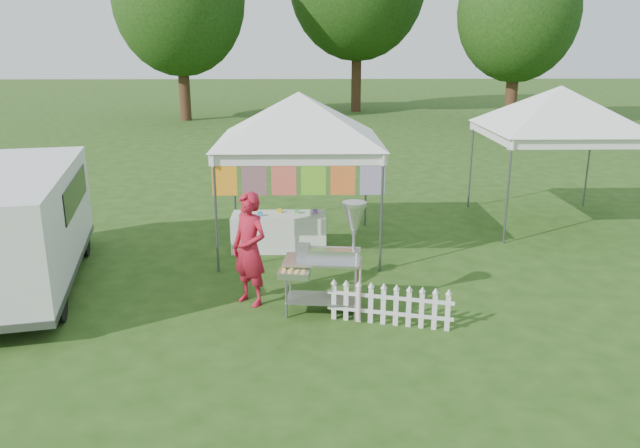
{
  "coord_description": "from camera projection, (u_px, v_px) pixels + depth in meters",
  "views": [
    {
      "loc": [
        0.13,
        -8.23,
        3.9
      ],
      "look_at": [
        0.34,
        1.28,
        1.1
      ],
      "focal_mm": 35.0,
      "sensor_mm": 36.0,
      "label": 1
    }
  ],
  "objects": [
    {
      "name": "donut_cart",
      "position": [
        334.0,
        250.0,
        9.0
      ],
      "size": [
        1.29,
        0.8,
        1.7
      ],
      "rotation": [
        0.0,
        0.0,
        -0.11
      ],
      "color": "gray",
      "rests_on": "ground"
    },
    {
      "name": "canopy_main",
      "position": [
        299.0,
        92.0,
        11.5
      ],
      "size": [
        4.24,
        4.24,
        3.45
      ],
      "color": "#59595E",
      "rests_on": "ground"
    },
    {
      "name": "cargo_van",
      "position": [
        13.0,
        225.0,
        10.05
      ],
      "size": [
        2.81,
        4.96,
        1.94
      ],
      "rotation": [
        0.0,
        0.0,
        0.21
      ],
      "color": "silver",
      "rests_on": "ground"
    },
    {
      "name": "picket_fence",
      "position": [
        390.0,
        306.0,
        8.83
      ],
      "size": [
        1.74,
        0.5,
        0.56
      ],
      "rotation": [
        0.0,
        0.0,
        -0.26
      ],
      "color": "silver",
      "rests_on": "ground"
    },
    {
      "name": "tree_right",
      "position": [
        518.0,
        12.0,
        28.84
      ],
      "size": [
        5.6,
        5.6,
        8.42
      ],
      "color": "#3C2315",
      "rests_on": "ground"
    },
    {
      "name": "canopy_right",
      "position": [
        562.0,
        86.0,
        13.06
      ],
      "size": [
        4.24,
        4.24,
        3.45
      ],
      "color": "#59595E",
      "rests_on": "ground"
    },
    {
      "name": "display_table",
      "position": [
        279.0,
        232.0,
        12.05
      ],
      "size": [
        1.8,
        0.7,
        0.7
      ],
      "primitive_type": "cube",
      "color": "white",
      "rests_on": "ground"
    },
    {
      "name": "ground",
      "position": [
        298.0,
        322.0,
        8.99
      ],
      "size": [
        120.0,
        120.0,
        0.0
      ],
      "primitive_type": "plane",
      "color": "#234012",
      "rests_on": "ground"
    },
    {
      "name": "vendor",
      "position": [
        250.0,
        249.0,
        9.41
      ],
      "size": [
        0.76,
        0.73,
        1.75
      ],
      "primitive_type": "imported",
      "rotation": [
        0.0,
        0.0,
        -0.7
      ],
      "color": "#A81429",
      "rests_on": "ground"
    }
  ]
}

